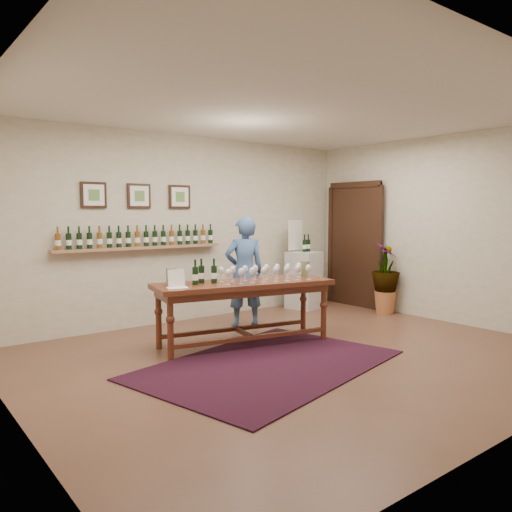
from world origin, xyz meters
TOP-DOWN VIEW (x-y plane):
  - ground at (0.00, 0.00)m, footprint 6.00×6.00m
  - room_shell at (2.11, 1.86)m, footprint 6.00×6.00m
  - rug at (-0.50, -0.07)m, footprint 3.14×2.45m
  - tasting_table at (-0.20, 0.79)m, footprint 2.33×1.16m
  - table_glasses at (0.05, 0.68)m, footprint 1.48×0.64m
  - table_bottles at (-0.68, 0.96)m, footprint 0.31×0.19m
  - pitcher_left at (-1.07, 1.06)m, footprint 0.15×0.15m
  - pitcher_right at (0.77, 0.71)m, footprint 0.14×0.14m
  - menu_card at (-1.11, 0.85)m, footprint 0.27×0.23m
  - display_pedestal at (2.03, 2.07)m, footprint 0.60×0.60m
  - pedestal_bottles at (2.07, 2.06)m, footprint 0.29×0.15m
  - info_sign at (1.97, 2.23)m, footprint 0.41×0.13m
  - potted_plant at (2.75, 0.91)m, footprint 0.74×0.74m
  - person at (0.40, 1.60)m, footprint 0.68×0.56m

SIDE VIEW (x-z plane):
  - ground at x=0.00m, z-range 0.00..0.00m
  - rug at x=-0.50m, z-range 0.00..0.01m
  - display_pedestal at x=2.03m, z-range 0.00..0.97m
  - potted_plant at x=2.75m, z-range 0.08..1.08m
  - tasting_table at x=-0.20m, z-range 0.28..1.07m
  - person at x=0.40m, z-range 0.00..1.59m
  - table_glasses at x=0.05m, z-range 0.79..0.99m
  - pitcher_left at x=-1.07m, z-range 0.79..1.00m
  - pitcher_right at x=0.77m, z-range 0.79..1.00m
  - menu_card at x=-1.11m, z-range 0.79..1.00m
  - table_bottles at x=-0.68m, z-range 0.79..1.11m
  - pedestal_bottles at x=2.07m, z-range 0.97..1.26m
  - room_shell at x=2.11m, z-range -1.88..4.12m
  - info_sign at x=1.97m, z-range 0.97..1.55m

